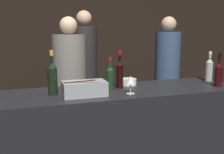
% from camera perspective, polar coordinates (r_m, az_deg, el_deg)
% --- Properties ---
extents(wall_back_chalkboard, '(6.40, 0.06, 2.80)m').
position_cam_1_polar(wall_back_chalkboard, '(4.30, -8.65, 8.18)').
color(wall_back_chalkboard, black).
rests_on(wall_back_chalkboard, ground_plane).
extents(bar_counter, '(2.53, 0.67, 1.00)m').
position_cam_1_polar(bar_counter, '(2.47, 0.25, -14.51)').
color(bar_counter, black).
rests_on(bar_counter, ground_plane).
extents(ice_bin_with_bottles, '(0.36, 0.21, 0.13)m').
position_cam_1_polar(ice_bin_with_bottles, '(2.11, -6.44, -2.41)').
color(ice_bin_with_bottles, '#9EA0A5').
rests_on(ice_bin_with_bottles, bar_counter).
extents(bowl_white, '(0.16, 0.16, 0.07)m').
position_cam_1_polar(bowl_white, '(2.55, 3.76, -1.06)').
color(bowl_white, silver).
rests_on(bowl_white, bar_counter).
extents(wine_glass, '(0.08, 0.08, 0.16)m').
position_cam_1_polar(wine_glass, '(2.16, 4.28, -0.81)').
color(wine_glass, silver).
rests_on(wine_glass, bar_counter).
extents(candle_votive, '(0.08, 0.08, 0.05)m').
position_cam_1_polar(candle_votive, '(2.48, -0.91, -1.47)').
color(candle_votive, silver).
rests_on(candle_votive, bar_counter).
extents(red_wine_bottle_black_foil, '(0.07, 0.07, 0.33)m').
position_cam_1_polar(red_wine_bottle_black_foil, '(2.67, 23.20, 0.80)').
color(red_wine_bottle_black_foil, black).
rests_on(red_wine_bottle_black_foil, bar_counter).
extents(white_wine_bottle, '(0.08, 0.08, 0.33)m').
position_cam_1_polar(white_wine_bottle, '(2.95, 21.34, 1.80)').
color(white_wine_bottle, '#9EA899').
rests_on(white_wine_bottle, bar_counter).
extents(champagne_bottle, '(0.08, 0.08, 0.38)m').
position_cam_1_polar(champagne_bottle, '(2.17, -13.48, -0.09)').
color(champagne_bottle, black).
rests_on(champagne_bottle, bar_counter).
extents(red_wine_bottle_tall, '(0.07, 0.07, 0.37)m').
position_cam_1_polar(red_wine_bottle_tall, '(2.38, 1.76, 0.93)').
color(red_wine_bottle_tall, black).
rests_on(red_wine_bottle_tall, bar_counter).
extents(red_wine_bottle_burgundy, '(0.07, 0.07, 0.31)m').
position_cam_1_polar(red_wine_bottle_burgundy, '(2.31, -0.43, 0.14)').
color(red_wine_bottle_burgundy, '#143319').
rests_on(red_wine_bottle_burgundy, bar_counter).
extents(person_in_hoodie, '(0.40, 0.40, 1.72)m').
position_cam_1_polar(person_in_hoodie, '(3.11, -9.58, -0.79)').
color(person_in_hoodie, black).
rests_on(person_in_hoodie, ground_plane).
extents(person_blond_tee, '(0.35, 0.35, 1.83)m').
position_cam_1_polar(person_blond_tee, '(3.50, -6.27, 1.77)').
color(person_blond_tee, black).
rests_on(person_blond_tee, ground_plane).
extents(person_grey_polo, '(0.35, 0.35, 1.76)m').
position_cam_1_polar(person_grey_polo, '(3.66, 12.44, 1.19)').
color(person_grey_polo, black).
rests_on(person_grey_polo, ground_plane).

